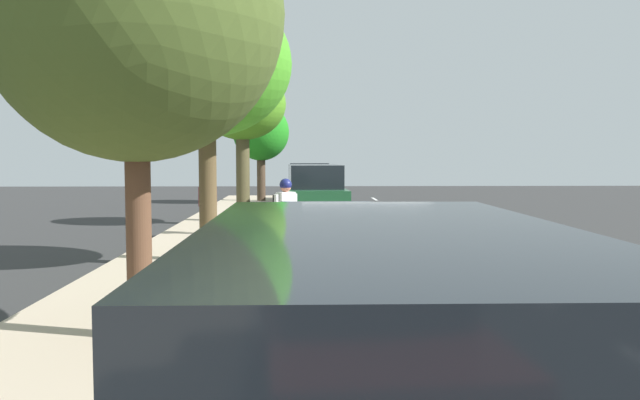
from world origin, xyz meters
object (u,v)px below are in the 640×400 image
object	(u,v)px
street_tree_corner	(135,14)
bicycle_at_curb	(294,244)
parked_sedan_tan_mid	(330,255)
street_tree_mid_block	(242,106)
street_tree_far_end	(206,65)
parked_suv_green_second	(314,193)
street_tree_near_cyclist	(261,133)
parked_pickup_dark_blue_nearest	(309,185)
cyclist_with_backpack	(285,209)
pedestrian_on_phone	(208,202)

from	to	relation	value
street_tree_corner	bicycle_at_curb	bearing A→B (deg)	-105.75
parked_sedan_tan_mid	street_tree_corner	xyz separation A→B (m)	(2.37, 2.38, 3.20)
street_tree_mid_block	street_tree_far_end	size ratio (longest dim) A/B	0.91
parked_suv_green_second	street_tree_near_cyclist	bearing A→B (deg)	-75.80
parked_pickup_dark_blue_nearest	street_tree_near_cyclist	xyz separation A→B (m)	(2.29, -0.90, 2.47)
street_tree_far_end	street_tree_corner	world-z (taller)	street_tree_corner
bicycle_at_curb	cyclist_with_backpack	size ratio (longest dim) A/B	0.74
parked_sedan_tan_mid	pedestrian_on_phone	distance (m)	8.46
bicycle_at_curb	street_tree_near_cyclist	size ratio (longest dim) A/B	0.29
pedestrian_on_phone	cyclist_with_backpack	bearing A→B (deg)	122.34
parked_pickup_dark_blue_nearest	street_tree_far_end	distance (m)	17.25
street_tree_mid_block	cyclist_with_backpack	bearing A→B (deg)	102.62
street_tree_far_end	parked_pickup_dark_blue_nearest	bearing A→B (deg)	-97.76
bicycle_at_curb	street_tree_far_end	distance (m)	4.21
parked_sedan_tan_mid	street_tree_far_end	bearing A→B (deg)	-54.59
cyclist_with_backpack	bicycle_at_curb	bearing A→B (deg)	114.56
parked_pickup_dark_blue_nearest	street_tree_near_cyclist	distance (m)	3.49
bicycle_at_curb	pedestrian_on_phone	distance (m)	4.71
bicycle_at_curb	street_tree_mid_block	xyz separation A→B (m)	(1.77, -7.44, 3.54)
parked_pickup_dark_blue_nearest	bicycle_at_curb	bearing A→B (deg)	88.18
cyclist_with_backpack	street_tree_far_end	distance (m)	3.58
parked_sedan_tan_mid	street_tree_corner	bearing A→B (deg)	45.08
parked_suv_green_second	parked_sedan_tan_mid	size ratio (longest dim) A/B	1.08
parked_suv_green_second	pedestrian_on_phone	bearing A→B (deg)	51.33
cyclist_with_backpack	street_tree_mid_block	xyz separation A→B (m)	(1.56, -6.97, 2.82)
parked_pickup_dark_blue_nearest	cyclist_with_backpack	bearing A→B (deg)	87.35
bicycle_at_curb	street_tree_corner	bearing A→B (deg)	74.25
cyclist_with_backpack	pedestrian_on_phone	bearing A→B (deg)	-57.66
parked_sedan_tan_mid	bicycle_at_curb	distance (m)	3.98
street_tree_near_cyclist	parked_suv_green_second	bearing A→B (deg)	104.20
parked_sedan_tan_mid	pedestrian_on_phone	bearing A→B (deg)	-68.98
cyclist_with_backpack	street_tree_mid_block	size ratio (longest dim) A/B	0.36
parked_pickup_dark_blue_nearest	street_tree_corner	world-z (taller)	street_tree_corner
street_tree_far_end	street_tree_corner	bearing A→B (deg)	90.00
cyclist_with_backpack	parked_suv_green_second	bearing A→B (deg)	-96.30
street_tree_mid_block	street_tree_near_cyclist	bearing A→B (deg)	-90.00
street_tree_corner	parked_suv_green_second	bearing A→B (deg)	-99.56
parked_suv_green_second	street_tree_near_cyclist	distance (m)	9.93
street_tree_near_cyclist	street_tree_corner	distance (m)	23.41
street_tree_far_end	pedestrian_on_phone	size ratio (longest dim) A/B	3.50
street_tree_near_cyclist	street_tree_corner	world-z (taller)	street_tree_corner
parked_pickup_dark_blue_nearest	pedestrian_on_phone	world-z (taller)	parked_pickup_dark_blue_nearest
cyclist_with_backpack	street_tree_corner	world-z (taller)	street_tree_corner
parked_pickup_dark_blue_nearest	street_tree_corner	distance (m)	22.83
bicycle_at_curb	street_tree_mid_block	distance (m)	8.43
bicycle_at_curb	cyclist_with_backpack	bearing A→B (deg)	-65.44
parked_suv_green_second	street_tree_far_end	bearing A→B (deg)	74.16
parked_suv_green_second	cyclist_with_backpack	size ratio (longest dim) A/B	2.67
parked_pickup_dark_blue_nearest	parked_sedan_tan_mid	world-z (taller)	parked_pickup_dark_blue_nearest
street_tree_mid_block	street_tree_corner	distance (m)	13.73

